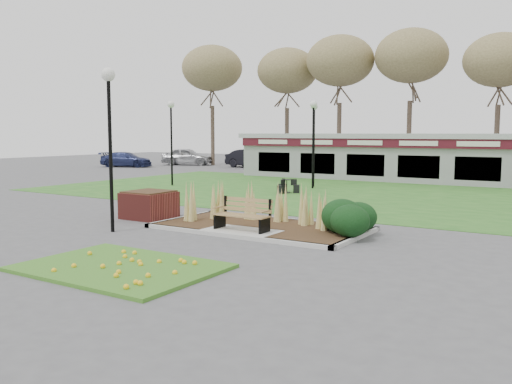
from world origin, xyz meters
The scene contains 16 objects.
ground centered at (0.00, 0.00, 0.00)m, with size 100.00×100.00×0.00m, color #515154.
lawn centered at (0.00, 12.00, 0.01)m, with size 34.00×16.00×0.02m, color #27641F.
flower_bed centered at (0.00, -4.60, 0.07)m, with size 4.20×3.00×0.16m.
planting_bed centered at (1.27, 1.35, 0.37)m, with size 6.75×3.40×1.27m.
park_bench centered at (0.00, 0.25, 0.59)m, with size 1.70×0.66×0.93m.
brick_planter centered at (-4.40, 1.00, 0.48)m, with size 1.50×1.50×0.95m.
food_pavilion centered at (0.00, 19.96, 1.48)m, with size 24.60×3.40×2.90m.
tree_backdrop centered at (0.00, 28.00, 8.36)m, with size 47.24×5.24×10.36m.
lamp_post_near_left centered at (-3.52, -1.52, 3.51)m, with size 0.40×0.40×4.82m.
lamp_post_mid_left centered at (-11.44, 10.34, 3.42)m, with size 0.39×0.39×4.70m.
lamp_post_mid_right centered at (-4.03, 13.03, 3.37)m, with size 0.38×0.38×4.62m.
lamp_post_far_left centered at (-4.41, 13.91, 3.31)m, with size 0.38×0.38×4.54m.
bistro_set_a centered at (-4.13, 10.37, 0.24)m, with size 1.23×1.12×0.66m.
car_silver centered at (-23.19, 26.02, 0.79)m, with size 1.87×4.64×1.58m, color #ADAEB2.
car_black centered at (-16.12, 25.95, 0.77)m, with size 1.64×4.70×1.55m, color black.
car_blue centered at (-25.85, 21.00, 0.65)m, with size 1.82×4.47×1.30m, color navy.
Camera 1 is at (8.58, -12.75, 2.94)m, focal length 38.00 mm.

